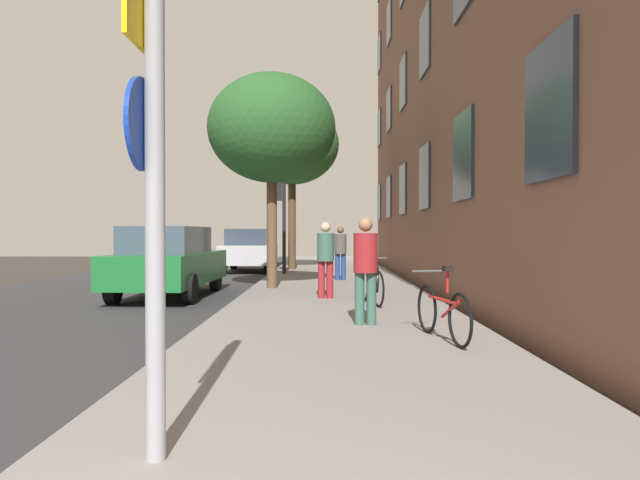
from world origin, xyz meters
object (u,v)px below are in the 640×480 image
object	(u,v)px
pedestrian_0	(366,264)
pedestrian_2	(340,249)
car_0	(169,261)
sign_post	(151,136)
traffic_light	(281,206)
tree_near	(272,129)
tree_far	(292,145)
car_1	(250,250)
bicycle_1	(371,284)
bicycle_0	(443,311)
pedestrian_1	(326,255)
bicycle_2	(375,279)

from	to	relation	value
pedestrian_0	pedestrian_2	bearing A→B (deg)	91.03
car_0	sign_post	bearing A→B (deg)	-75.64
sign_post	traffic_light	world-z (taller)	sign_post
tree_near	pedestrian_2	bearing A→B (deg)	54.11
tree_near	tree_far	size ratio (longest dim) A/B	0.86
sign_post	car_1	size ratio (longest dim) A/B	0.88
bicycle_1	pedestrian_2	world-z (taller)	pedestrian_2
tree_far	pedestrian_0	distance (m)	14.03
bicycle_0	pedestrian_0	size ratio (longest dim) A/B	1.08
traffic_light	tree_near	distance (m)	5.27
tree_near	pedestrian_1	bearing A→B (deg)	-59.74
bicycle_0	pedestrian_0	distance (m)	1.62
bicycle_0	car_1	world-z (taller)	car_1
pedestrian_1	bicycle_0	bearing A→B (deg)	-72.73
bicycle_2	traffic_light	bearing A→B (deg)	111.54
traffic_light	pedestrian_2	bearing A→B (deg)	-53.10
pedestrian_0	traffic_light	bearing A→B (deg)	100.82
bicycle_0	car_0	bearing A→B (deg)	130.45
tree_far	bicycle_0	size ratio (longest dim) A/B	3.59
traffic_light	bicycle_1	bearing A→B (deg)	-74.19
bicycle_0	bicycle_2	world-z (taller)	bicycle_0
tree_far	car_1	bearing A→B (deg)	168.98
tree_far	pedestrian_2	world-z (taller)	tree_far
tree_far	pedestrian_2	distance (m)	6.60
sign_post	car_1	xyz separation A→B (m)	(-1.83, 18.90, -1.23)
traffic_light	car_1	distance (m)	3.58
bicycle_2	bicycle_0	bearing A→B (deg)	-86.06
bicycle_2	pedestrian_1	world-z (taller)	pedestrian_1
bicycle_1	pedestrian_2	distance (m)	5.76
bicycle_1	tree_far	bearing A→B (deg)	101.03
bicycle_2	car_0	distance (m)	4.75
traffic_light	bicycle_0	xyz separation A→B (m)	(2.96, -12.05, -1.89)
tree_near	bicycle_2	bearing A→B (deg)	-32.46
traffic_light	sign_post	bearing A→B (deg)	-88.52
bicycle_2	tree_far	bearing A→B (deg)	104.48
traffic_light	pedestrian_2	xyz separation A→B (m)	(1.92, -2.55, -1.37)
pedestrian_1	sign_post	bearing A→B (deg)	-96.96
traffic_light	car_0	distance (m)	6.62
pedestrian_0	pedestrian_2	xyz separation A→B (m)	(-0.15, 8.26, -0.02)
tree_near	car_0	world-z (taller)	tree_near
bicycle_1	pedestrian_2	bearing A→B (deg)	94.26
tree_far	bicycle_2	size ratio (longest dim) A/B	3.93
traffic_light	bicycle_1	distance (m)	8.80
pedestrian_0	pedestrian_2	world-z (taller)	pedestrian_0
pedestrian_1	bicycle_2	bearing A→B (deg)	33.44
traffic_light	pedestrian_0	bearing A→B (deg)	-79.18
bicycle_0	tree_far	bearing A→B (deg)	100.59
car_1	sign_post	bearing A→B (deg)	-84.47
bicycle_0	car_1	distance (m)	15.58
sign_post	bicycle_1	xyz separation A→B (m)	(1.93, 7.73, -1.57)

